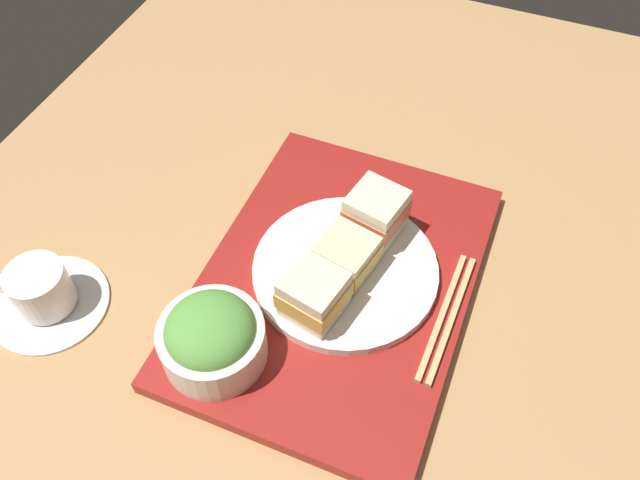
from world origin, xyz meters
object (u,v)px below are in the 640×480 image
object	(u,v)px
coffee_cup	(43,293)
salad_bowl	(212,337)
sandwich_near	(314,294)
sandwich_far	(376,213)
chopsticks_pair	(447,317)
sandwich_plate	(345,270)
sandwich_middle	(346,256)

from	to	relation	value
coffee_cup	salad_bowl	bearing A→B (deg)	-87.82
coffee_cup	sandwich_near	bearing A→B (deg)	-72.71
sandwich_far	coffee_cup	world-z (taller)	sandwich_far
salad_bowl	coffee_cup	distance (cm)	22.90
salad_bowl	chopsticks_pair	world-z (taller)	salad_bowl
chopsticks_pair	coffee_cup	bearing A→B (deg)	108.22
sandwich_plate	sandwich_near	xyz separation A→B (cm)	(-6.80, 1.29, 3.63)
sandwich_near	sandwich_middle	distance (cm)	6.95
sandwich_middle	sandwich_far	xyz separation A→B (cm)	(6.80, -1.29, 0.79)
sandwich_plate	chopsticks_pair	bearing A→B (deg)	-96.50
sandwich_plate	coffee_cup	size ratio (longest dim) A/B	1.59
sandwich_near	chopsticks_pair	size ratio (longest dim) A/B	0.42
sandwich_plate	coffee_cup	world-z (taller)	coffee_cup
sandwich_far	sandwich_middle	bearing A→B (deg)	169.26
coffee_cup	chopsticks_pair	bearing A→B (deg)	-71.78
sandwich_middle	chopsticks_pair	xyz separation A→B (cm)	(-1.50, -13.15, -3.38)
sandwich_far	chopsticks_pair	distance (cm)	15.07
salad_bowl	coffee_cup	bearing A→B (deg)	92.18
sandwich_far	coffee_cup	distance (cm)	40.97
chopsticks_pair	sandwich_plate	bearing A→B (deg)	83.50
chopsticks_pair	coffee_cup	size ratio (longest dim) A/B	1.29
salad_bowl	sandwich_middle	bearing A→B (deg)	-31.53
salad_bowl	coffee_cup	world-z (taller)	salad_bowl
salad_bowl	chopsticks_pair	size ratio (longest dim) A/B	0.64
sandwich_plate	sandwich_near	bearing A→B (deg)	169.26
sandwich_far	chopsticks_pair	bearing A→B (deg)	-124.98
sandwich_plate	sandwich_near	size ratio (longest dim) A/B	2.94
sandwich_far	chopsticks_pair	xyz separation A→B (cm)	(-8.30, -11.86, -4.17)
salad_bowl	coffee_cup	size ratio (longest dim) A/B	0.82
sandwich_plate	coffee_cup	bearing A→B (deg)	117.02
sandwich_plate	sandwich_middle	xyz separation A→B (cm)	(-0.00, 0.00, 3.05)
sandwich_near	salad_bowl	bearing A→B (deg)	136.70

